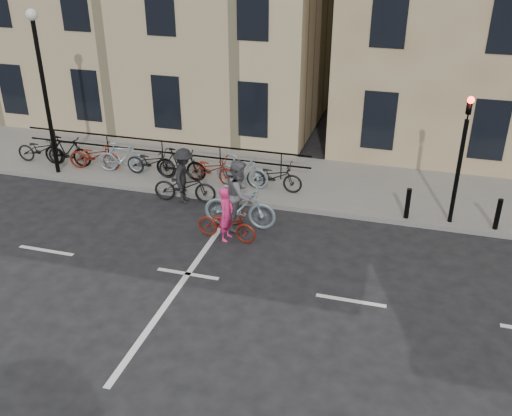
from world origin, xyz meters
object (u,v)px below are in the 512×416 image
(traffic_light, at_px, (463,145))
(cyclist_dark, at_px, (185,181))
(cyclist_pink, at_px, (226,222))
(lamp_post, at_px, (42,74))
(cyclist_grey, at_px, (240,201))

(traffic_light, xyz_separation_m, cyclist_dark, (-7.80, -0.57, -1.78))
(cyclist_pink, height_order, cyclist_dark, cyclist_dark)
(lamp_post, relative_size, cyclist_dark, 2.64)
(cyclist_grey, bearing_deg, cyclist_dark, 61.26)
(lamp_post, relative_size, cyclist_grey, 2.52)
(lamp_post, relative_size, cyclist_pink, 3.00)
(lamp_post, height_order, cyclist_grey, lamp_post)
(cyclist_pink, distance_m, cyclist_dark, 2.71)
(lamp_post, distance_m, cyclist_dark, 5.68)
(lamp_post, height_order, cyclist_dark, lamp_post)
(cyclist_grey, bearing_deg, traffic_light, -75.13)
(cyclist_pink, height_order, cyclist_grey, cyclist_grey)
(traffic_light, distance_m, lamp_post, 12.74)
(cyclist_pink, relative_size, cyclist_grey, 0.84)
(traffic_light, bearing_deg, lamp_post, 179.73)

